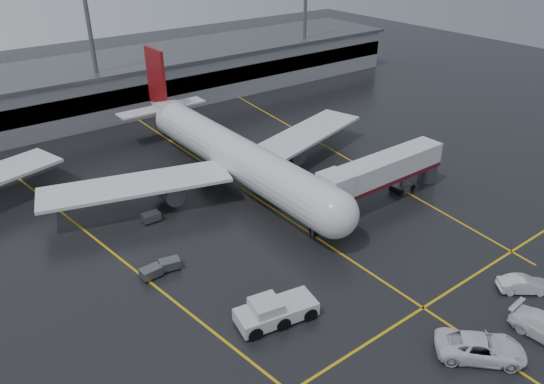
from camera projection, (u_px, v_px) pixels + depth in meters
ground at (275, 210)px, 61.79m from camera, size 220.00×220.00×0.00m
apron_line_centre at (275, 210)px, 61.79m from camera, size 0.25×90.00×0.02m
apron_line_stop at (423, 308)px, 46.35m from camera, size 60.00×0.25×0.02m
apron_line_left at (82, 228)px, 58.15m from camera, size 9.99×69.35×0.02m
apron_line_right at (329, 148)px, 78.39m from camera, size 7.57×69.64×0.02m
terminal at (115, 84)px, 93.38m from camera, size 122.00×19.00×8.60m
light_mast_mid at (91, 36)px, 81.75m from camera, size 3.00×1.20×25.45m
light_mast_right at (305, 9)px, 105.71m from camera, size 3.00×1.20×25.45m
main_airliner at (230, 152)px, 66.60m from camera, size 48.80×45.60×14.10m
jet_bridge at (383, 172)px, 62.04m from camera, size 19.90×3.40×6.05m
pushback_tractor at (274, 312)px, 44.43m from camera, size 7.53×4.22×2.54m
belt_loader at (341, 208)px, 61.16m from camera, size 4.06×2.93×2.37m
service_van_a at (481, 347)px, 40.80m from camera, size 7.25×7.23×1.95m
service_van_c at (524, 285)px, 48.05m from camera, size 4.73×4.23×1.56m
baggage_cart_a at (170, 264)px, 51.17m from camera, size 2.23×1.70×1.12m
baggage_cart_b at (151, 272)px, 50.01m from camera, size 2.07×1.41×1.12m
baggage_cart_c at (151, 217)px, 59.23m from camera, size 2.03×1.34×1.12m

